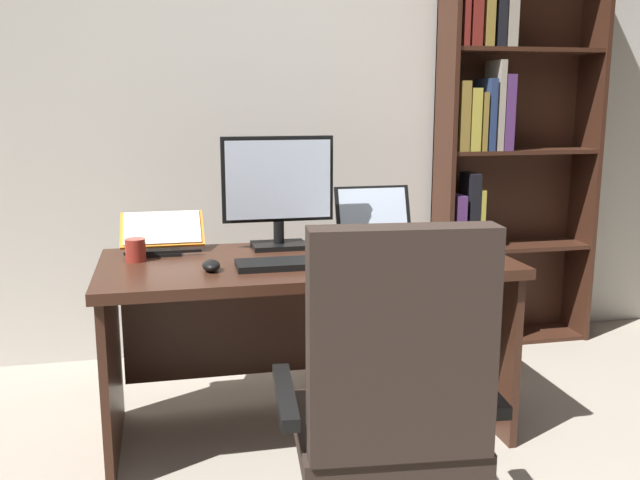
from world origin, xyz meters
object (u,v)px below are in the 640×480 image
(pen, at_px, (357,249))
(bookshelf, at_px, (498,158))
(keyboard, at_px, (294,263))
(laptop, at_px, (379,231))
(computer_mouse, at_px, (211,265))
(notepad, at_px, (353,251))
(monitor, at_px, (278,192))
(office_chair, at_px, (390,430))
(coffee_mug, at_px, (135,250))
(desk, at_px, (303,302))
(reading_stand_with_book, at_px, (162,233))
(open_binder, at_px, (423,260))

(pen, bearing_deg, bookshelf, 38.66)
(keyboard, bearing_deg, laptop, 38.46)
(pen, bearing_deg, computer_mouse, -163.06)
(bookshelf, xyz_separation_m, computer_mouse, (-1.58, -0.97, -0.28))
(keyboard, distance_m, notepad, 0.33)
(laptop, distance_m, pen, 0.22)
(monitor, bearing_deg, office_chair, -83.58)
(coffee_mug, bearing_deg, office_chair, -54.80)
(coffee_mug, bearing_deg, keyboard, -20.63)
(bookshelf, distance_m, monitor, 1.43)
(desk, relative_size, keyboard, 3.72)
(bookshelf, relative_size, computer_mouse, 20.11)
(desk, distance_m, office_chair, 0.97)
(keyboard, height_order, notepad, keyboard)
(bookshelf, bearing_deg, notepad, -141.90)
(bookshelf, distance_m, laptop, 1.08)
(computer_mouse, xyz_separation_m, notepad, (0.57, 0.18, -0.02))
(monitor, relative_size, keyboard, 1.09)
(monitor, height_order, keyboard, monitor)
(monitor, xyz_separation_m, coffee_mug, (-0.57, -0.13, -0.19))
(desk, bearing_deg, office_chair, -86.79)
(desk, xyz_separation_m, laptop, (0.37, 0.15, 0.25))
(computer_mouse, bearing_deg, monitor, 48.70)
(notepad, relative_size, coffee_mug, 2.42)
(office_chair, bearing_deg, computer_mouse, 124.29)
(laptop, relative_size, pen, 2.41)
(bookshelf, bearing_deg, office_chair, -123.60)
(desk, bearing_deg, bookshelf, 32.77)
(laptop, relative_size, keyboard, 0.80)
(bookshelf, relative_size, monitor, 4.57)
(bookshelf, xyz_separation_m, office_chair, (-1.16, -1.74, -0.58))
(reading_stand_with_book, xyz_separation_m, coffee_mug, (-0.10, -0.17, -0.03))
(bookshelf, relative_size, notepad, 9.96)
(desk, relative_size, pen, 11.16)
(coffee_mug, bearing_deg, notepad, -2.29)
(office_chair, relative_size, laptop, 3.03)
(reading_stand_with_book, distance_m, pen, 0.79)
(bookshelf, distance_m, open_binder, 1.33)
(laptop, bearing_deg, computer_mouse, -154.79)
(open_binder, height_order, coffee_mug, coffee_mug)
(office_chair, bearing_deg, monitor, 101.81)
(open_binder, distance_m, coffee_mug, 1.09)
(desk, height_order, keyboard, keyboard)
(reading_stand_with_book, bearing_deg, pen, -15.05)
(desk, xyz_separation_m, open_binder, (0.42, -0.24, 0.21))
(monitor, bearing_deg, reading_stand_with_book, 174.63)
(desk, relative_size, office_chair, 1.53)
(keyboard, xyz_separation_m, notepad, (0.27, 0.18, -0.01))
(office_chair, height_order, monitor, monitor)
(laptop, distance_m, coffee_mug, 1.01)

